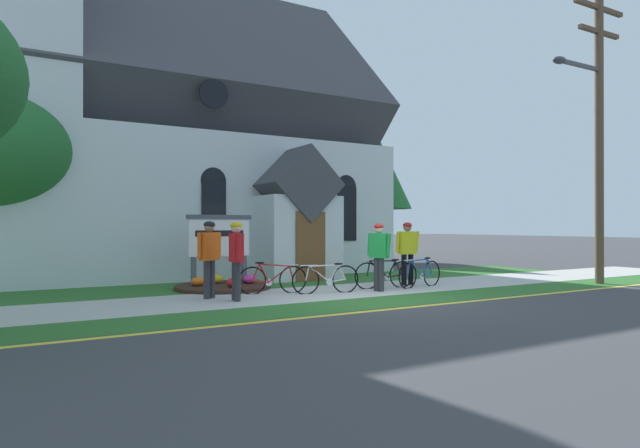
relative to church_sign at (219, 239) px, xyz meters
The scene contains 18 objects.
ground 2.59m from the church_sign, ahead, with size 140.00×140.00×0.00m, color #3D3D3F.
sidewalk_slab 2.66m from the church_sign, 78.19° to the right, with size 32.00×2.63×0.01m, color #B7B5AD.
grass_verge 4.55m from the church_sign, 83.75° to the right, with size 32.00×1.50×0.01m, color #2D6628.
church_lawn 1.46m from the church_sign, 44.22° to the left, with size 24.00×2.83×0.01m, color #2D6628.
curb_paint_stripe 5.41m from the church_sign, 84.82° to the right, with size 28.00×0.16×0.01m, color yellow.
church_building 7.53m from the church_sign, 89.67° to the left, with size 14.27×12.33×13.28m.
church_sign is the anchor object (origin of this frame).
flower_bed 1.25m from the church_sign, 87.79° to the right, with size 2.52×2.52×0.34m.
bicycle_blue 3.23m from the church_sign, 52.47° to the right, with size 1.71×0.39×0.77m.
bicycle_red 4.53m from the church_sign, 31.30° to the right, with size 1.74×0.31×0.80m.
bicycle_black 2.18m from the church_sign, 68.80° to the right, with size 1.67×0.45×0.81m.
bicycle_white 5.51m from the church_sign, 28.62° to the right, with size 1.72×0.35×0.83m.
cyclist_in_yellow_jersey 4.29m from the church_sign, 41.24° to the right, with size 0.39×0.71×1.73m.
cyclist_in_blue_jersey 2.69m from the church_sign, 101.50° to the right, with size 0.30×0.78×1.76m.
cyclist_in_white_jersey 5.20m from the church_sign, 23.28° to the right, with size 0.68×0.30×1.77m.
cyclist_in_green_jersey 2.16m from the church_sign, 115.40° to the right, with size 0.64×0.43×1.78m.
utility_pole 11.28m from the church_sign, 24.73° to the right, with size 3.12×0.28×8.58m.
roadside_conifer 12.22m from the church_sign, 34.04° to the left, with size 3.70×3.70×6.50m.
Camera 1 is at (-7.07, -9.59, 1.67)m, focal length 29.87 mm.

